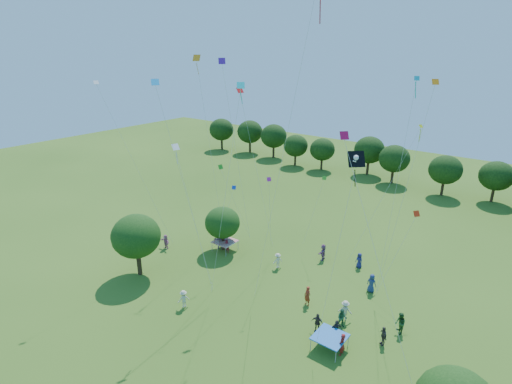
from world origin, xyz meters
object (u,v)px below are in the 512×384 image
object	(u,v)px
tent_blue	(330,337)
near_tree_west	(136,236)
red_high_kite	(305,47)
tent_red_stripe	(225,242)
pirate_kite	(355,164)
near_tree_north	(222,223)

from	to	relation	value
tent_blue	near_tree_west	bearing A→B (deg)	-174.03
near_tree_west	red_high_kite	xyz separation A→B (m)	(16.03, 2.65, 16.71)
tent_red_stripe	pirate_kite	size ratio (longest dim) A/B	0.16
near_tree_west	near_tree_north	world-z (taller)	near_tree_west
tent_red_stripe	red_high_kite	bearing A→B (deg)	-25.42
tent_red_stripe	pirate_kite	world-z (taller)	pirate_kite
tent_red_stripe	red_high_kite	xyz separation A→B (m)	(12.73, -6.05, 19.75)
near_tree_west	red_high_kite	world-z (taller)	red_high_kite
red_high_kite	near_tree_north	bearing A→B (deg)	155.09
tent_red_stripe	tent_blue	xyz separation A→B (m)	(16.15, -6.67, 0.00)
tent_blue	red_high_kite	xyz separation A→B (m)	(-3.42, 0.62, 19.75)
tent_red_stripe	red_high_kite	world-z (taller)	red_high_kite
near_tree_north	pirate_kite	size ratio (longest dim) A/B	0.37
near_tree_west	tent_red_stripe	size ratio (longest dim) A/B	2.80
near_tree_north	pirate_kite	world-z (taller)	pirate_kite
tent_red_stripe	pirate_kite	xyz separation A→B (m)	(16.57, -5.90, 12.88)
tent_blue	pirate_kite	world-z (taller)	pirate_kite
tent_red_stripe	tent_blue	size ratio (longest dim) A/B	1.00
tent_blue	pirate_kite	bearing A→B (deg)	61.34
tent_blue	pirate_kite	xyz separation A→B (m)	(0.42, 0.77, 12.88)
tent_red_stripe	pirate_kite	bearing A→B (deg)	-19.59
pirate_kite	near_tree_west	bearing A→B (deg)	-171.96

